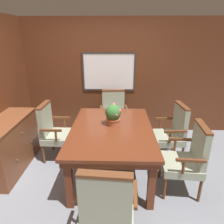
# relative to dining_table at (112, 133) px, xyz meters

# --- Properties ---
(ground_plane) EXTENTS (14.00, 14.00, 0.00)m
(ground_plane) POSITION_rel_dining_table_xyz_m (-0.18, -0.27, -0.68)
(ground_plane) COLOR gray
(wall_back) EXTENTS (7.20, 0.08, 2.45)m
(wall_back) POSITION_rel_dining_table_xyz_m (-0.17, 1.59, 0.55)
(wall_back) COLOR #5B2D19
(wall_back) RESTS_ON ground_plane
(dining_table) EXTENTS (1.23, 1.73, 0.77)m
(dining_table) POSITION_rel_dining_table_xyz_m (0.00, 0.00, 0.00)
(dining_table) COLOR maroon
(dining_table) RESTS_ON ground_plane
(chair_left_far) EXTENTS (0.53, 0.58, 1.01)m
(chair_left_far) POSITION_rel_dining_table_xyz_m (-1.03, 0.39, -0.15)
(chair_left_far) COLOR brown
(chair_left_far) RESTS_ON ground_plane
(chair_right_far) EXTENTS (0.56, 0.60, 1.01)m
(chair_right_far) POSITION_rel_dining_table_xyz_m (1.03, 0.40, -0.15)
(chair_right_far) COLOR brown
(chair_right_far) RESTS_ON ground_plane
(chair_head_near) EXTENTS (0.60, 0.55, 1.01)m
(chair_head_near) POSITION_rel_dining_table_xyz_m (-0.01, -1.26, -0.15)
(chair_head_near) COLOR brown
(chair_head_near) RESTS_ON ground_plane
(chair_right_near) EXTENTS (0.55, 0.60, 1.01)m
(chair_right_near) POSITION_rel_dining_table_xyz_m (1.05, -0.40, -0.15)
(chair_right_near) COLOR brown
(chair_right_near) RESTS_ON ground_plane
(chair_head_far) EXTENTS (0.60, 0.56, 1.01)m
(chair_head_far) POSITION_rel_dining_table_xyz_m (0.01, 1.25, -0.15)
(chair_head_far) COLOR brown
(chair_head_far) RESTS_ON ground_plane
(potted_plant) EXTENTS (0.26, 0.26, 0.34)m
(potted_plant) POSITION_rel_dining_table_xyz_m (0.02, 0.12, 0.26)
(potted_plant) COLOR #B2603D
(potted_plant) RESTS_ON dining_table
(sideboard_cabinet) EXTENTS (0.50, 1.25, 0.85)m
(sideboard_cabinet) POSITION_rel_dining_table_xyz_m (-1.66, 0.03, -0.25)
(sideboard_cabinet) COLOR brown
(sideboard_cabinet) RESTS_ON ground_plane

